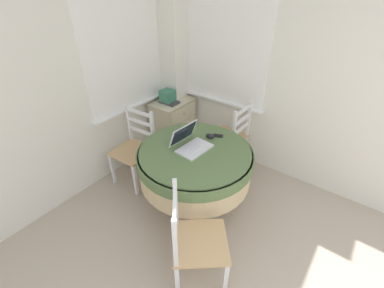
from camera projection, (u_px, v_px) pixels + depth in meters
name	position (u px, v px, depth m)	size (l,w,h in m)	color
corner_room_shell	(197.00, 90.00, 2.34)	(4.62, 4.97, 2.55)	white
round_dining_table	(195.00, 163.00, 2.59)	(1.16, 1.16, 0.72)	#4C3D2D
laptop	(191.00, 143.00, 2.52)	(0.37, 0.33, 0.23)	silver
computer_mouse	(210.00, 136.00, 2.68)	(0.06, 0.10, 0.05)	black
cell_phone	(218.00, 136.00, 2.72)	(0.10, 0.12, 0.01)	black
dining_chair_near_back_window	(135.00, 149.00, 3.02)	(0.45, 0.45, 0.92)	tan
dining_chair_near_right_window	(230.00, 137.00, 3.23)	(0.43, 0.43, 0.92)	tan
dining_chair_camera_near	(194.00, 241.00, 1.97)	(0.59, 0.59, 0.92)	tan
corner_cabinet	(173.00, 124.00, 3.70)	(0.59, 0.42, 0.72)	beige
storage_box	(168.00, 96.00, 3.41)	(0.17, 0.17, 0.17)	#387A5B
book_on_cabinet	(169.00, 102.00, 3.44)	(0.17, 0.25, 0.02)	#3F3F44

